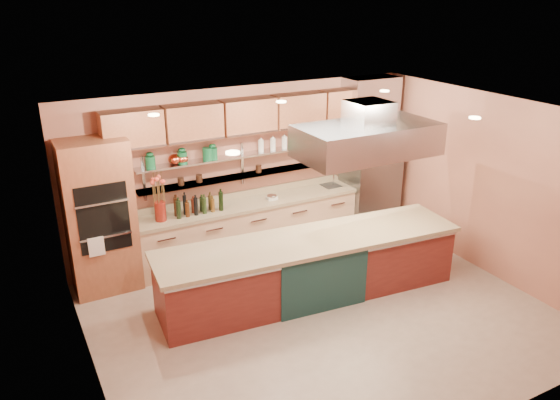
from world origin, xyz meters
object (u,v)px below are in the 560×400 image
refrigerator (370,175)px  flower_vase (160,211)px  green_canister (208,154)px  kitchen_scale (272,197)px  copper_kettle (175,159)px  island (310,267)px

refrigerator → flower_vase: refrigerator is taller
green_canister → kitchen_scale: bearing=-12.2°
refrigerator → kitchen_scale: refrigerator is taller
copper_kettle → green_canister: 0.54m
refrigerator → kitchen_scale: 2.02m
kitchen_scale → copper_kettle: size_ratio=0.85×
island → copper_kettle: size_ratio=22.02×
refrigerator → green_canister: bearing=175.7°
refrigerator → island: 2.81m
kitchen_scale → copper_kettle: copper_kettle is taller
island → copper_kettle: 2.64m
island → green_canister: green_canister is taller
flower_vase → copper_kettle: bearing=32.5°
green_canister → refrigerator: bearing=-4.3°
refrigerator → copper_kettle: refrigerator is taller
island → flower_vase: 2.42m
flower_vase → copper_kettle: (0.35, 0.22, 0.71)m
green_canister → flower_vase: bearing=-166.0°
kitchen_scale → green_canister: size_ratio=0.89×
kitchen_scale → island: bearing=-104.3°
island → green_canister: (-0.81, 1.83, 1.35)m
refrigerator → flower_vase: bearing=179.9°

